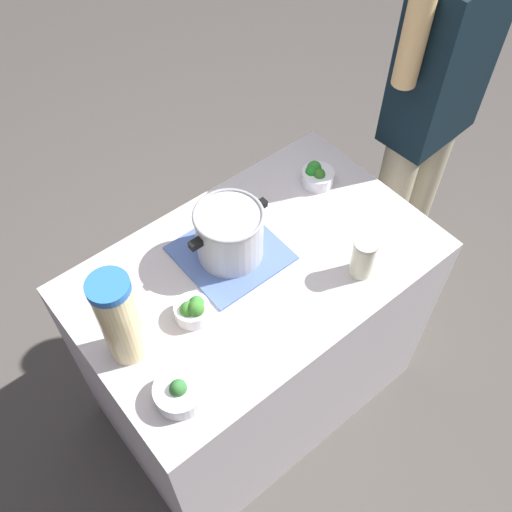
{
  "coord_description": "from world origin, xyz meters",
  "views": [
    {
      "loc": [
        -0.68,
        -0.84,
        2.37
      ],
      "look_at": [
        0.0,
        0.0,
        0.95
      ],
      "focal_mm": 40.86,
      "sensor_mm": 36.0,
      "label": 1
    }
  ],
  "objects_px": {
    "lemonade_pitcher": "(120,319)",
    "broccoli_bowl_back": "(317,175)",
    "cooking_pot": "(229,233)",
    "broccoli_bowl_center": "(193,310)",
    "broccoli_bowl_front": "(179,392)",
    "mason_jar": "(363,257)",
    "person_cook": "(427,123)"
  },
  "relations": [
    {
      "from": "mason_jar",
      "to": "broccoli_bowl_front",
      "type": "distance_m",
      "value": 0.67
    },
    {
      "from": "cooking_pot",
      "to": "lemonade_pitcher",
      "type": "relative_size",
      "value": 0.88
    },
    {
      "from": "mason_jar",
      "to": "person_cook",
      "type": "relative_size",
      "value": 0.08
    },
    {
      "from": "broccoli_bowl_front",
      "to": "broccoli_bowl_back",
      "type": "xyz_separation_m",
      "value": [
        0.83,
        0.36,
        0.0
      ]
    },
    {
      "from": "broccoli_bowl_back",
      "to": "person_cook",
      "type": "distance_m",
      "value": 0.49
    },
    {
      "from": "lemonade_pitcher",
      "to": "person_cook",
      "type": "relative_size",
      "value": 0.19
    },
    {
      "from": "broccoli_bowl_front",
      "to": "person_cook",
      "type": "xyz_separation_m",
      "value": [
        1.31,
        0.28,
        0.03
      ]
    },
    {
      "from": "lemonade_pitcher",
      "to": "mason_jar",
      "type": "height_order",
      "value": "lemonade_pitcher"
    },
    {
      "from": "broccoli_bowl_center",
      "to": "mason_jar",
      "type": "bearing_deg",
      "value": -21.34
    },
    {
      "from": "lemonade_pitcher",
      "to": "person_cook",
      "type": "distance_m",
      "value": 1.34
    },
    {
      "from": "cooking_pot",
      "to": "broccoli_bowl_center",
      "type": "height_order",
      "value": "cooking_pot"
    },
    {
      "from": "broccoli_bowl_center",
      "to": "broccoli_bowl_back",
      "type": "bearing_deg",
      "value": 15.25
    },
    {
      "from": "lemonade_pitcher",
      "to": "broccoli_bowl_center",
      "type": "relative_size",
      "value": 3.06
    },
    {
      "from": "lemonade_pitcher",
      "to": "broccoli_bowl_back",
      "type": "xyz_separation_m",
      "value": [
        0.86,
        0.15,
        -0.13
      ]
    },
    {
      "from": "cooking_pot",
      "to": "mason_jar",
      "type": "xyz_separation_m",
      "value": [
        0.27,
        -0.31,
        -0.03
      ]
    },
    {
      "from": "person_cook",
      "to": "broccoli_bowl_center",
      "type": "bearing_deg",
      "value": -174.91
    },
    {
      "from": "lemonade_pitcher",
      "to": "broccoli_bowl_front",
      "type": "relative_size",
      "value": 2.35
    },
    {
      "from": "cooking_pot",
      "to": "person_cook",
      "type": "bearing_deg",
      "value": -0.94
    },
    {
      "from": "lemonade_pitcher",
      "to": "broccoli_bowl_center",
      "type": "bearing_deg",
      "value": -7.32
    },
    {
      "from": "broccoli_bowl_back",
      "to": "broccoli_bowl_front",
      "type": "bearing_deg",
      "value": -156.51
    },
    {
      "from": "broccoli_bowl_front",
      "to": "broccoli_bowl_center",
      "type": "bearing_deg",
      "value": 46.2
    },
    {
      "from": "broccoli_bowl_center",
      "to": "person_cook",
      "type": "height_order",
      "value": "person_cook"
    },
    {
      "from": "mason_jar",
      "to": "broccoli_bowl_center",
      "type": "height_order",
      "value": "mason_jar"
    },
    {
      "from": "lemonade_pitcher",
      "to": "mason_jar",
      "type": "relative_size",
      "value": 2.24
    },
    {
      "from": "lemonade_pitcher",
      "to": "mason_jar",
      "type": "xyz_separation_m",
      "value": [
        0.7,
        -0.22,
        -0.09
      ]
    },
    {
      "from": "mason_jar",
      "to": "person_cook",
      "type": "bearing_deg",
      "value": 24.79
    },
    {
      "from": "cooking_pot",
      "to": "broccoli_bowl_front",
      "type": "relative_size",
      "value": 2.07
    },
    {
      "from": "lemonade_pitcher",
      "to": "broccoli_bowl_front",
      "type": "distance_m",
      "value": 0.25
    },
    {
      "from": "cooking_pot",
      "to": "broccoli_bowl_center",
      "type": "distance_m",
      "value": 0.26
    },
    {
      "from": "cooking_pot",
      "to": "broccoli_bowl_back",
      "type": "bearing_deg",
      "value": 8.33
    },
    {
      "from": "broccoli_bowl_front",
      "to": "broccoli_bowl_center",
      "type": "xyz_separation_m",
      "value": [
        0.17,
        0.18,
        0.0
      ]
    },
    {
      "from": "broccoli_bowl_center",
      "to": "broccoli_bowl_back",
      "type": "height_order",
      "value": "broccoli_bowl_center"
    }
  ]
}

